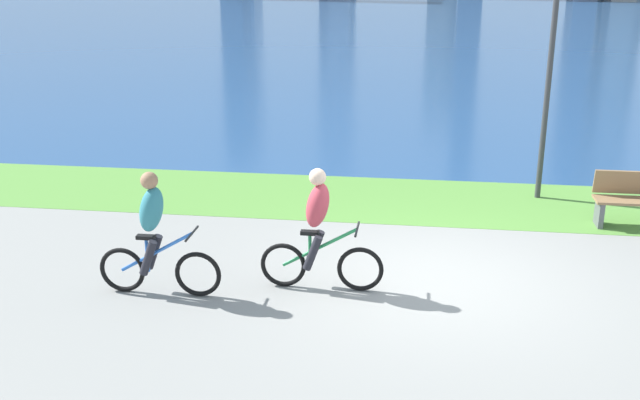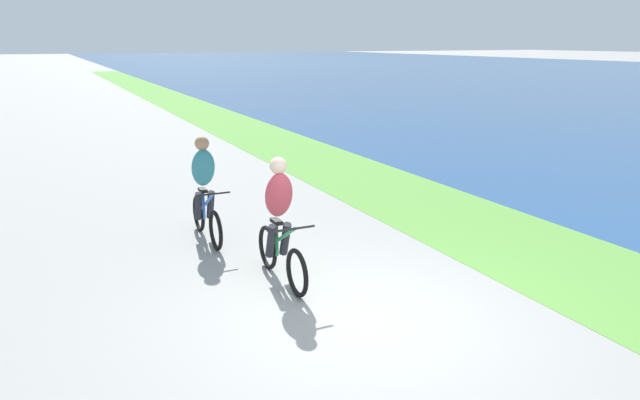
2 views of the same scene
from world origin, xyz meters
name	(u,v)px [view 2 (image 2 of 2)]	position (x,y,z in m)	size (l,w,h in m)	color
ground_plane	(369,321)	(0.00, 0.00, 0.00)	(300.00, 300.00, 0.00)	gray
grass_strip_bayside	(586,272)	(0.00, 3.42, 0.00)	(120.00, 2.64, 0.01)	#59933D
cyclist_lead	(280,220)	(-1.54, -0.46, 0.83)	(1.63, 0.52, 1.65)	black
cyclist_trailing	(205,189)	(-3.59, -0.90, 0.83)	(1.63, 0.52, 1.65)	black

